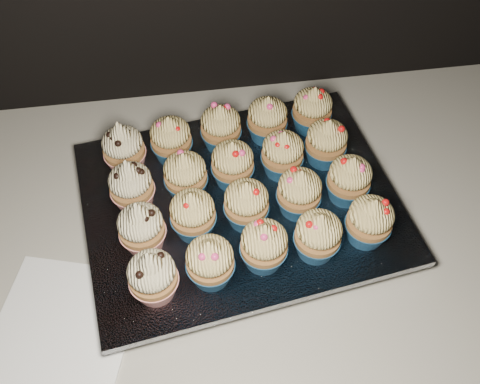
% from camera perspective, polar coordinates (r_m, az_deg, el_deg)
% --- Properties ---
extents(cabinet, '(2.40, 0.60, 0.86)m').
position_cam_1_polar(cabinet, '(1.22, 2.08, -15.69)').
color(cabinet, black).
rests_on(cabinet, ground).
extents(worktop, '(2.44, 0.64, 0.04)m').
position_cam_1_polar(worktop, '(0.82, 3.00, -3.97)').
color(worktop, beige).
rests_on(worktop, cabinet).
extents(napkin, '(0.22, 0.22, 0.00)m').
position_cam_1_polar(napkin, '(0.75, -18.24, -13.15)').
color(napkin, white).
rests_on(napkin, worktop).
extents(baking_tray, '(0.45, 0.37, 0.02)m').
position_cam_1_polar(baking_tray, '(0.80, 0.00, -1.69)').
color(baking_tray, black).
rests_on(baking_tray, worktop).
extents(foil_lining, '(0.49, 0.41, 0.01)m').
position_cam_1_polar(foil_lining, '(0.79, 0.00, -0.97)').
color(foil_lining, silver).
rests_on(foil_lining, baking_tray).
extents(cupcake_0, '(0.06, 0.06, 0.10)m').
position_cam_1_polar(cupcake_0, '(0.68, -9.30, -8.81)').
color(cupcake_0, red).
rests_on(cupcake_0, foil_lining).
extents(cupcake_1, '(0.06, 0.06, 0.08)m').
position_cam_1_polar(cupcake_1, '(0.68, -3.21, -7.42)').
color(cupcake_1, navy).
rests_on(cupcake_1, foil_lining).
extents(cupcake_2, '(0.06, 0.06, 0.08)m').
position_cam_1_polar(cupcake_2, '(0.69, 2.57, -5.70)').
color(cupcake_2, navy).
rests_on(cupcake_2, foil_lining).
extents(cupcake_3, '(0.06, 0.06, 0.08)m').
position_cam_1_polar(cupcake_3, '(0.71, 8.31, -4.59)').
color(cupcake_3, navy).
rests_on(cupcake_3, foil_lining).
extents(cupcake_4, '(0.06, 0.06, 0.08)m').
position_cam_1_polar(cupcake_4, '(0.73, 13.65, -3.00)').
color(cupcake_4, navy).
rests_on(cupcake_4, foil_lining).
extents(cupcake_5, '(0.06, 0.06, 0.10)m').
position_cam_1_polar(cupcake_5, '(0.72, -10.48, -3.73)').
color(cupcake_5, red).
rests_on(cupcake_5, foil_lining).
extents(cupcake_6, '(0.06, 0.06, 0.08)m').
position_cam_1_polar(cupcake_6, '(0.72, -5.05, -2.35)').
color(cupcake_6, navy).
rests_on(cupcake_6, foil_lining).
extents(cupcake_7, '(0.06, 0.06, 0.08)m').
position_cam_1_polar(cupcake_7, '(0.73, 0.68, -1.24)').
color(cupcake_7, navy).
rests_on(cupcake_7, foil_lining).
extents(cupcake_8, '(0.06, 0.06, 0.08)m').
position_cam_1_polar(cupcake_8, '(0.74, 6.32, -0.03)').
color(cupcake_8, navy).
rests_on(cupcake_8, foil_lining).
extents(cupcake_9, '(0.06, 0.06, 0.08)m').
position_cam_1_polar(cupcake_9, '(0.77, 11.56, 1.35)').
color(cupcake_9, navy).
rests_on(cupcake_9, foil_lining).
extents(cupcake_10, '(0.06, 0.06, 0.10)m').
position_cam_1_polar(cupcake_10, '(0.76, -11.51, 0.68)').
color(cupcake_10, red).
rests_on(cupcake_10, foil_lining).
extents(cupcake_11, '(0.06, 0.06, 0.08)m').
position_cam_1_polar(cupcake_11, '(0.76, -5.84, 1.79)').
color(cupcake_11, navy).
rests_on(cupcake_11, foil_lining).
extents(cupcake_12, '(0.06, 0.06, 0.08)m').
position_cam_1_polar(cupcake_12, '(0.77, -0.79, 3.02)').
color(cupcake_12, navy).
rests_on(cupcake_12, foil_lining).
extents(cupcake_13, '(0.06, 0.06, 0.08)m').
position_cam_1_polar(cupcake_13, '(0.79, 4.55, 4.09)').
color(cupcake_13, navy).
rests_on(cupcake_13, foil_lining).
extents(cupcake_14, '(0.06, 0.06, 0.08)m').
position_cam_1_polar(cupcake_14, '(0.81, 9.18, 5.26)').
color(cupcake_14, navy).
rests_on(cupcake_14, foil_lining).
extents(cupcake_15, '(0.06, 0.06, 0.10)m').
position_cam_1_polar(cupcake_15, '(0.81, -12.32, 4.61)').
color(cupcake_15, red).
rests_on(cupcake_15, foil_lining).
extents(cupcake_16, '(0.06, 0.06, 0.08)m').
position_cam_1_polar(cupcake_16, '(0.81, -7.37, 5.62)').
color(cupcake_16, navy).
rests_on(cupcake_16, foil_lining).
extents(cupcake_17, '(0.06, 0.06, 0.08)m').
position_cam_1_polar(cupcake_17, '(0.82, -2.06, 6.90)').
color(cupcake_17, navy).
rests_on(cupcake_17, foil_lining).
extents(cupcake_18, '(0.06, 0.06, 0.08)m').
position_cam_1_polar(cupcake_18, '(0.84, 2.92, 7.78)').
color(cupcake_18, navy).
rests_on(cupcake_18, foil_lining).
extents(cupcake_19, '(0.06, 0.06, 0.08)m').
position_cam_1_polar(cupcake_19, '(0.86, 7.71, 8.69)').
color(cupcake_19, navy).
rests_on(cupcake_19, foil_lining).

